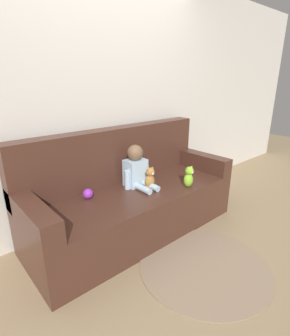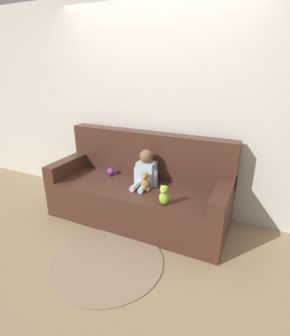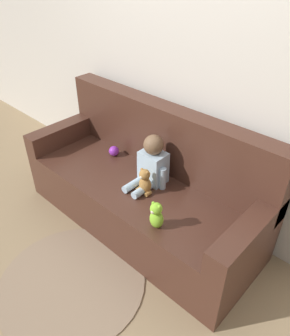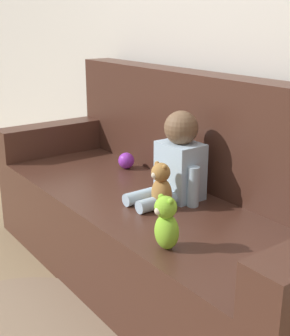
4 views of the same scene
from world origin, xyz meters
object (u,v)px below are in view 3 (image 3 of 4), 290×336
at_px(couch, 144,188).
at_px(teddy_bear_brown, 145,182).
at_px(person_baby, 152,164).
at_px(toy_ball, 114,151).
at_px(plush_toy_side, 156,215).

relative_size(couch, teddy_bear_brown, 9.80).
bearing_deg(teddy_bear_brown, person_baby, 111.89).
xyz_separation_m(couch, toy_ball, (-0.45, 0.07, 0.16)).
height_order(person_baby, plush_toy_side, person_baby).
relative_size(plush_toy_side, toy_ball, 2.30).
bearing_deg(plush_toy_side, teddy_bear_brown, 144.80).
bearing_deg(teddy_bear_brown, toy_ball, 160.93).
distance_m(couch, toy_ball, 0.48).
height_order(teddy_bear_brown, plush_toy_side, teddy_bear_brown).
bearing_deg(couch, teddy_bear_brown, -45.04).
relative_size(couch, plush_toy_side, 10.01).
bearing_deg(teddy_bear_brown, plush_toy_side, -35.20).
height_order(person_baby, toy_ball, person_baby).
bearing_deg(person_baby, plush_toy_side, -44.19).
bearing_deg(person_baby, couch, -176.72).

